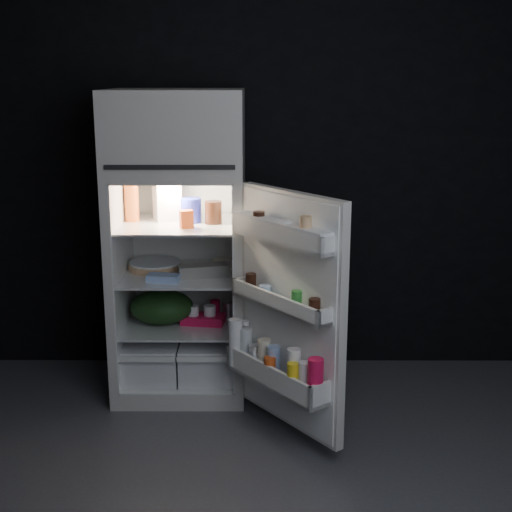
{
  "coord_description": "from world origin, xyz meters",
  "views": [
    {
      "loc": [
        0.01,
        -2.75,
        1.85
      ],
      "look_at": [
        -0.0,
        1.0,
        0.9
      ],
      "focal_mm": 50.0,
      "sensor_mm": 36.0,
      "label": 1
    }
  ],
  "objects_px": {
    "egg_carton": "(203,271)",
    "refrigerator": "(179,233)",
    "milk_jug": "(167,200)",
    "fridge_door": "(286,316)",
    "yogurt_tray": "(203,319)"
  },
  "relations": [
    {
      "from": "egg_carton",
      "to": "refrigerator",
      "type": "bearing_deg",
      "value": 127.51
    },
    {
      "from": "refrigerator",
      "to": "milk_jug",
      "type": "height_order",
      "value": "refrigerator"
    },
    {
      "from": "fridge_door",
      "to": "milk_jug",
      "type": "distance_m",
      "value": 1.1
    },
    {
      "from": "fridge_door",
      "to": "yogurt_tray",
      "type": "relative_size",
      "value": 4.86
    },
    {
      "from": "fridge_door",
      "to": "yogurt_tray",
      "type": "bearing_deg",
      "value": 127.86
    },
    {
      "from": "fridge_door",
      "to": "yogurt_tray",
      "type": "xyz_separation_m",
      "value": [
        -0.47,
        0.6,
        -0.23
      ]
    },
    {
      "from": "refrigerator",
      "to": "yogurt_tray",
      "type": "relative_size",
      "value": 7.1
    },
    {
      "from": "fridge_door",
      "to": "milk_jug",
      "type": "relative_size",
      "value": 5.08
    },
    {
      "from": "fridge_door",
      "to": "egg_carton",
      "type": "distance_m",
      "value": 0.73
    },
    {
      "from": "refrigerator",
      "to": "egg_carton",
      "type": "bearing_deg",
      "value": -39.42
    },
    {
      "from": "refrigerator",
      "to": "egg_carton",
      "type": "distance_m",
      "value": 0.27
    },
    {
      "from": "refrigerator",
      "to": "fridge_door",
      "type": "relative_size",
      "value": 1.46
    },
    {
      "from": "milk_jug",
      "to": "yogurt_tray",
      "type": "xyz_separation_m",
      "value": [
        0.21,
        -0.13,
        -0.69
      ]
    },
    {
      "from": "yogurt_tray",
      "to": "milk_jug",
      "type": "bearing_deg",
      "value": 156.11
    },
    {
      "from": "fridge_door",
      "to": "milk_jug",
      "type": "bearing_deg",
      "value": 132.8
    }
  ]
}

